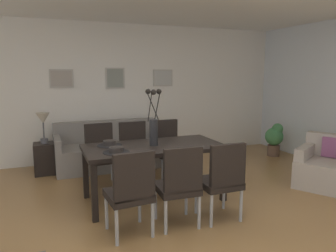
% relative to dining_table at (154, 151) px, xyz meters
% --- Properties ---
extents(ground_plane, '(9.00, 9.00, 0.00)m').
position_rel_dining_table_xyz_m(ground_plane, '(-0.13, -0.94, -0.66)').
color(ground_plane, olive).
extents(back_wall_panel, '(9.00, 0.10, 2.60)m').
position_rel_dining_table_xyz_m(back_wall_panel, '(-0.13, 2.31, 0.64)').
color(back_wall_panel, white).
rests_on(back_wall_panel, ground).
extents(dining_table, '(1.80, 0.88, 0.74)m').
position_rel_dining_table_xyz_m(dining_table, '(0.00, 0.00, 0.00)').
color(dining_table, black).
rests_on(dining_table, ground).
extents(dining_chair_near_left, '(0.47, 0.47, 0.92)m').
position_rel_dining_table_xyz_m(dining_chair_near_left, '(-0.54, -0.86, -0.15)').
color(dining_chair_near_left, black).
rests_on(dining_chair_near_left, ground).
extents(dining_chair_near_right, '(0.47, 0.47, 0.92)m').
position_rel_dining_table_xyz_m(dining_chair_near_right, '(-0.55, 0.85, -0.15)').
color(dining_chair_near_right, black).
rests_on(dining_chair_near_right, ground).
extents(dining_chair_far_left, '(0.46, 0.46, 0.92)m').
position_rel_dining_table_xyz_m(dining_chair_far_left, '(-0.00, -0.85, -0.15)').
color(dining_chair_far_left, black).
rests_on(dining_chair_far_left, ground).
extents(dining_chair_far_right, '(0.45, 0.45, 0.92)m').
position_rel_dining_table_xyz_m(dining_chair_far_right, '(-0.03, 0.82, -0.15)').
color(dining_chair_far_right, black).
rests_on(dining_chair_far_right, ground).
extents(dining_chair_mid_left, '(0.44, 0.44, 0.92)m').
position_rel_dining_table_xyz_m(dining_chair_mid_left, '(0.51, -0.87, -0.15)').
color(dining_chair_mid_left, black).
rests_on(dining_chair_mid_left, ground).
extents(dining_chair_mid_right, '(0.44, 0.44, 0.92)m').
position_rel_dining_table_xyz_m(dining_chair_mid_right, '(0.52, 0.83, -0.15)').
color(dining_chair_mid_right, black).
rests_on(dining_chair_mid_right, ground).
extents(centerpiece_vase, '(0.21, 0.23, 0.73)m').
position_rel_dining_table_xyz_m(centerpiece_vase, '(0.00, 0.00, 0.36)').
color(centerpiece_vase, '#232326').
rests_on(centerpiece_vase, dining_table).
extents(placemat_near_left, '(0.32, 0.32, 0.01)m').
position_rel_dining_table_xyz_m(placemat_near_left, '(-0.54, -0.20, 0.08)').
color(placemat_near_left, black).
rests_on(placemat_near_left, dining_table).
extents(bowl_near_left, '(0.17, 0.17, 0.07)m').
position_rel_dining_table_xyz_m(bowl_near_left, '(-0.54, -0.20, 0.12)').
color(bowl_near_left, '#2D2826').
rests_on(bowl_near_left, dining_table).
extents(placemat_near_right, '(0.32, 0.32, 0.01)m').
position_rel_dining_table_xyz_m(placemat_near_right, '(-0.54, 0.20, 0.08)').
color(placemat_near_right, black).
rests_on(placemat_near_right, dining_table).
extents(bowl_near_right, '(0.17, 0.17, 0.07)m').
position_rel_dining_table_xyz_m(bowl_near_right, '(-0.54, 0.20, 0.12)').
color(bowl_near_right, '#2D2826').
rests_on(bowl_near_right, dining_table).
extents(sofa, '(1.88, 0.84, 0.80)m').
position_rel_dining_table_xyz_m(sofa, '(-0.24, 1.75, -0.38)').
color(sofa, gray).
rests_on(sofa, ground).
extents(side_table, '(0.36, 0.36, 0.52)m').
position_rel_dining_table_xyz_m(side_table, '(-1.33, 1.72, -0.40)').
color(side_table, black).
rests_on(side_table, ground).
extents(table_lamp, '(0.22, 0.22, 0.51)m').
position_rel_dining_table_xyz_m(table_lamp, '(-1.33, 1.72, 0.23)').
color(table_lamp, '#4C4C51').
rests_on(table_lamp, side_table).
extents(armchair, '(1.10, 1.10, 0.75)m').
position_rel_dining_table_xyz_m(armchair, '(2.58, -0.48, -0.38)').
color(armchair, '#ADA399').
rests_on(armchair, ground).
extents(framed_picture_left, '(0.41, 0.03, 0.33)m').
position_rel_dining_table_xyz_m(framed_picture_left, '(-0.97, 2.24, 0.91)').
color(framed_picture_left, '#B2ADA3').
extents(framed_picture_center, '(0.36, 0.03, 0.39)m').
position_rel_dining_table_xyz_m(framed_picture_center, '(-0.00, 2.24, 0.91)').
color(framed_picture_center, '#B2ADA3').
extents(framed_picture_right, '(0.41, 0.03, 0.33)m').
position_rel_dining_table_xyz_m(framed_picture_right, '(0.97, 2.24, 0.91)').
color(framed_picture_right, '#B2ADA3').
extents(potted_plant, '(0.36, 0.36, 0.67)m').
position_rel_dining_table_xyz_m(potted_plant, '(3.03, 1.26, -0.29)').
color(potted_plant, brown).
rests_on(potted_plant, ground).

